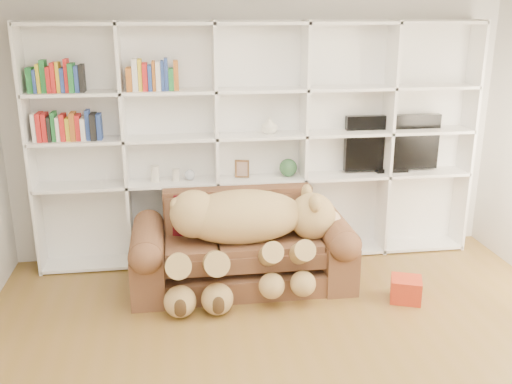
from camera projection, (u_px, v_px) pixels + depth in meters
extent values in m
cube|color=silver|center=(257.00, 127.00, 5.82)|extent=(5.00, 0.02, 2.70)
cube|color=white|center=(258.00, 142.00, 5.83)|extent=(4.40, 0.03, 2.40)
cube|color=white|center=(30.00, 153.00, 5.38)|extent=(0.03, 0.35, 2.40)
cube|color=white|center=(125.00, 150.00, 5.50)|extent=(0.03, 0.35, 2.40)
cube|color=white|center=(216.00, 147.00, 5.62)|extent=(0.03, 0.35, 2.40)
cube|color=white|center=(303.00, 144.00, 5.74)|extent=(0.03, 0.35, 2.40)
cube|color=white|center=(387.00, 141.00, 5.86)|extent=(0.03, 0.35, 2.40)
cube|color=white|center=(467.00, 138.00, 5.99)|extent=(0.03, 0.35, 2.40)
cube|color=white|center=(260.00, 253.00, 6.04)|extent=(4.40, 0.35, 0.03)
cube|color=white|center=(260.00, 179.00, 5.79)|extent=(4.40, 0.35, 0.03)
cube|color=white|center=(260.00, 135.00, 5.65)|extent=(4.40, 0.35, 0.03)
cube|color=white|center=(260.00, 90.00, 5.52)|extent=(4.40, 0.35, 0.03)
cube|color=white|center=(260.00, 23.00, 5.33)|extent=(4.40, 0.35, 0.03)
cube|color=brown|center=(243.00, 274.00, 5.38)|extent=(1.93, 0.78, 0.20)
cube|color=brown|center=(243.00, 246.00, 5.27)|extent=(1.44, 0.64, 0.28)
cube|color=brown|center=(238.00, 213.00, 5.56)|extent=(1.44, 0.18, 0.51)
cube|color=brown|center=(149.00, 265.00, 5.22)|extent=(0.29, 0.87, 0.51)
cube|color=brown|center=(332.00, 254.00, 5.46)|extent=(0.29, 0.87, 0.51)
cylinder|color=brown|center=(147.00, 240.00, 5.14)|extent=(0.29, 0.83, 0.29)
cylinder|color=brown|center=(333.00, 230.00, 5.38)|extent=(0.29, 0.83, 0.29)
ellipsoid|color=tan|center=(242.00, 217.00, 5.16)|extent=(1.14, 0.55, 0.49)
sphere|color=tan|center=(194.00, 214.00, 5.08)|extent=(0.43, 0.43, 0.43)
sphere|color=tan|center=(312.00, 216.00, 5.26)|extent=(0.43, 0.43, 0.43)
sphere|color=beige|center=(329.00, 221.00, 5.30)|extent=(0.22, 0.22, 0.22)
sphere|color=#402B17|center=(338.00, 222.00, 5.31)|extent=(0.07, 0.07, 0.07)
ellipsoid|color=tan|center=(315.00, 203.00, 5.06)|extent=(0.10, 0.17, 0.17)
ellipsoid|color=tan|center=(307.00, 193.00, 5.34)|extent=(0.10, 0.17, 0.17)
sphere|color=tan|center=(178.00, 205.00, 5.04)|extent=(0.15, 0.15, 0.15)
cylinder|color=tan|center=(269.00, 255.00, 4.99)|extent=(0.19, 0.52, 0.38)
cylinder|color=tan|center=(300.00, 254.00, 5.03)|extent=(0.19, 0.52, 0.38)
cylinder|color=tan|center=(178.00, 265.00, 4.89)|extent=(0.22, 0.61, 0.45)
cylinder|color=tan|center=(215.00, 263.00, 4.94)|extent=(0.22, 0.61, 0.45)
sphere|color=tan|center=(272.00, 286.00, 4.90)|extent=(0.23, 0.23, 0.23)
sphere|color=tan|center=(303.00, 284.00, 4.93)|extent=(0.23, 0.23, 0.23)
sphere|color=tan|center=(180.00, 301.00, 4.81)|extent=(0.28, 0.28, 0.28)
sphere|color=tan|center=(217.00, 298.00, 4.85)|extent=(0.28, 0.28, 0.28)
cube|color=#5C0F13|center=(196.00, 217.00, 5.33)|extent=(0.45, 0.32, 0.42)
cube|color=red|center=(406.00, 289.00, 5.08)|extent=(0.33, 0.32, 0.21)
cube|color=black|center=(392.00, 142.00, 5.93)|extent=(1.01, 0.08, 0.58)
cube|color=black|center=(390.00, 169.00, 6.02)|extent=(0.34, 0.18, 0.04)
cube|color=brown|center=(242.00, 169.00, 5.73)|extent=(0.15, 0.06, 0.18)
sphere|color=#305F36|center=(288.00, 168.00, 5.80)|extent=(0.18, 0.18, 0.18)
cylinder|color=beige|center=(155.00, 174.00, 5.61)|extent=(0.10, 0.10, 0.16)
cylinder|color=beige|center=(176.00, 175.00, 5.65)|extent=(0.08, 0.08, 0.13)
sphere|color=silver|center=(190.00, 175.00, 5.67)|extent=(0.10, 0.10, 0.10)
imported|color=white|center=(270.00, 125.00, 5.64)|extent=(0.20, 0.20, 0.17)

